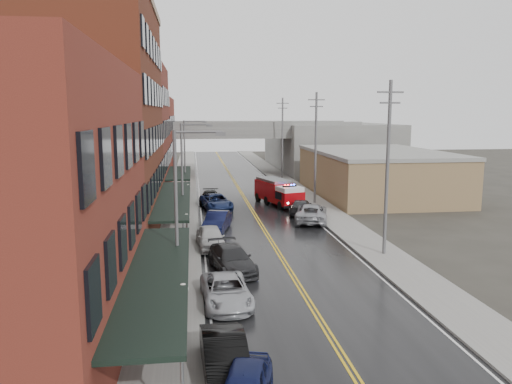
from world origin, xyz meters
TOP-DOWN VIEW (x-y plane):
  - ground at (0.00, 0.00)m, footprint 220.00×220.00m
  - road at (0.00, 30.00)m, footprint 11.00×160.00m
  - sidewalk_left at (-7.30, 30.00)m, footprint 3.00×160.00m
  - sidewalk_right at (7.30, 30.00)m, footprint 3.00×160.00m
  - curb_left at (-5.65, 30.00)m, footprint 0.30×160.00m
  - curb_right at (5.65, 30.00)m, footprint 0.30×160.00m
  - brick_building_a at (-13.30, 4.00)m, footprint 9.00×18.00m
  - brick_building_b at (-13.30, 23.00)m, footprint 9.00×20.00m
  - brick_building_c at (-13.30, 40.50)m, footprint 9.00×15.00m
  - brick_building_far at (-13.30, 58.00)m, footprint 9.00×20.00m
  - tan_building at (16.00, 40.00)m, footprint 14.00×22.00m
  - right_far_block at (18.00, 70.00)m, footprint 18.00×30.00m
  - awning_0 at (-7.49, 4.00)m, footprint 2.60×16.00m
  - awning_1 at (-7.49, 23.00)m, footprint 2.60×18.00m
  - awning_2 at (-7.49, 40.50)m, footprint 2.60×13.00m
  - globe_lamp_0 at (-6.40, 2.00)m, footprint 0.44×0.44m
  - globe_lamp_1 at (-6.40, 16.00)m, footprint 0.44×0.44m
  - globe_lamp_2 at (-6.40, 30.00)m, footprint 0.44×0.44m
  - street_lamp_0 at (-6.55, 8.00)m, footprint 2.64×0.22m
  - street_lamp_1 at (-6.55, 24.00)m, footprint 2.64×0.22m
  - street_lamp_2 at (-6.55, 40.00)m, footprint 2.64×0.22m
  - utility_pole_0 at (7.20, 15.00)m, footprint 1.80×0.24m
  - utility_pole_1 at (7.20, 35.00)m, footprint 1.80×0.24m
  - utility_pole_2 at (7.20, 55.00)m, footprint 1.80×0.24m
  - overpass at (0.00, 62.00)m, footprint 40.00×10.00m
  - fire_truck at (3.17, 34.78)m, footprint 4.60×7.86m
  - parked_car_left_1 at (-4.87, 0.30)m, footprint 1.87×4.79m
  - parked_car_left_2 at (-4.33, 7.42)m, footprint 2.70×5.34m
  - parked_car_left_3 at (-3.60, 12.88)m, footprint 3.20×5.75m
  - parked_car_left_4 at (-4.72, 18.37)m, footprint 2.26×4.93m
  - parked_car_left_5 at (-3.96, 23.92)m, footprint 2.83×5.13m
  - parked_car_left_6 at (-3.60, 33.20)m, footprint 3.61×6.08m
  - parked_car_left_7 at (-4.17, 36.27)m, footprint 2.44×5.13m
  - parked_car_right_0 at (4.71, 26.22)m, footprint 4.23×6.55m
  - parked_car_right_1 at (4.54, 29.80)m, footprint 3.36×5.31m
  - parked_car_right_2 at (5.00, 41.80)m, footprint 2.15×4.63m
  - parked_car_right_3 at (5.00, 48.26)m, footprint 2.13×4.23m

SIDE VIEW (x-z plane):
  - ground at x=0.00m, z-range 0.00..0.00m
  - road at x=0.00m, z-range 0.00..0.02m
  - sidewalk_left at x=-7.30m, z-range 0.00..0.15m
  - sidewalk_right at x=7.30m, z-range 0.00..0.15m
  - curb_left at x=-5.65m, z-range 0.00..0.15m
  - curb_right at x=5.65m, z-range 0.00..0.15m
  - parked_car_right_3 at x=5.00m, z-range 0.00..1.33m
  - parked_car_right_1 at x=4.54m, z-range 0.00..1.43m
  - parked_car_left_7 at x=-4.17m, z-range 0.00..1.44m
  - parked_car_left_2 at x=-4.33m, z-range 0.00..1.45m
  - parked_car_right_2 at x=5.00m, z-range 0.00..1.54m
  - parked_car_left_1 at x=-4.87m, z-range 0.00..1.56m
  - parked_car_left_3 at x=-3.60m, z-range 0.00..1.57m
  - parked_car_left_6 at x=-3.60m, z-range 0.00..1.59m
  - parked_car_left_5 at x=-3.96m, z-range 0.00..1.60m
  - parked_car_left_4 at x=-4.72m, z-range 0.00..1.64m
  - parked_car_right_0 at x=4.71m, z-range 0.00..1.68m
  - fire_truck at x=3.17m, z-range 0.11..2.85m
  - globe_lamp_0 at x=-6.40m, z-range 0.75..3.87m
  - globe_lamp_1 at x=-6.40m, z-range 0.75..3.87m
  - globe_lamp_2 at x=-6.40m, z-range 0.75..3.87m
  - tan_building at x=16.00m, z-range 0.00..5.00m
  - awning_2 at x=-7.49m, z-range 1.44..4.53m
  - awning_0 at x=-7.49m, z-range 1.44..4.53m
  - awning_1 at x=-7.49m, z-range 1.44..4.53m
  - right_far_block at x=18.00m, z-range 0.00..8.00m
  - street_lamp_0 at x=-6.55m, z-range 0.69..9.69m
  - street_lamp_1 at x=-6.55m, z-range 0.69..9.69m
  - street_lamp_2 at x=-6.55m, z-range 0.69..9.69m
  - overpass at x=0.00m, z-range 2.24..9.74m
  - brick_building_a at x=-13.30m, z-range 0.00..12.00m
  - brick_building_far at x=-13.30m, z-range 0.00..12.00m
  - utility_pole_0 at x=7.20m, z-range 0.31..12.31m
  - utility_pole_1 at x=7.20m, z-range 0.31..12.31m
  - utility_pole_2 at x=7.20m, z-range 0.31..12.31m
  - brick_building_c at x=-13.30m, z-range 0.00..15.00m
  - brick_building_b at x=-13.30m, z-range 0.00..18.00m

